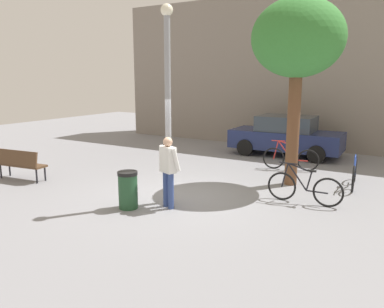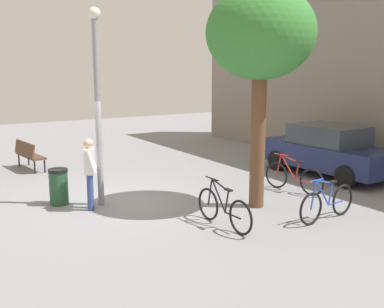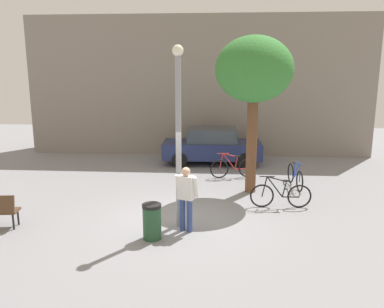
{
  "view_description": "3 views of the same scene",
  "coord_description": "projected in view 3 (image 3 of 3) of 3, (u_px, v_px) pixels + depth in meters",
  "views": [
    {
      "loc": [
        5.07,
        -7.71,
        2.99
      ],
      "look_at": [
        -0.29,
        1.25,
        0.89
      ],
      "focal_mm": 35.56,
      "sensor_mm": 36.0,
      "label": 1
    },
    {
      "loc": [
        10.34,
        -4.16,
        3.27
      ],
      "look_at": [
        0.33,
        2.03,
        1.06
      ],
      "focal_mm": 43.27,
      "sensor_mm": 36.0,
      "label": 2
    },
    {
      "loc": [
        1.07,
        -9.96,
        4.02
      ],
      "look_at": [
        0.2,
        1.83,
        1.46
      ],
      "focal_mm": 36.54,
      "sensor_mm": 36.0,
      "label": 3
    }
  ],
  "objects": [
    {
      "name": "building_facade",
      "position": [
        199.0,
        86.0,
        19.07
      ],
      "size": [
        16.21,
        2.0,
        6.49
      ],
      "primitive_type": "cube",
      "color": "gray",
      "rests_on": "ground_plane"
    },
    {
      "name": "lamppost",
      "position": [
        178.0,
        127.0,
        9.73
      ],
      "size": [
        0.28,
        0.28,
        4.6
      ],
      "color": "gray",
      "rests_on": "ground_plane"
    },
    {
      "name": "plaza_tree",
      "position": [
        254.0,
        72.0,
        12.32
      ],
      "size": [
        2.47,
        2.47,
        5.08
      ],
      "color": "brown",
      "rests_on": "ground_plane"
    },
    {
      "name": "ground_plane",
      "position": [
        180.0,
        220.0,
        10.64
      ],
      "size": [
        36.0,
        36.0,
        0.0
      ],
      "primitive_type": "plane",
      "color": "gray"
    },
    {
      "name": "parked_car_navy",
      "position": [
        212.0,
        146.0,
        16.92
      ],
      "size": [
        4.24,
        1.9,
        1.55
      ],
      "color": "navy",
      "rests_on": "ground_plane"
    },
    {
      "name": "person_by_lamppost",
      "position": [
        186.0,
        195.0,
        9.74
      ],
      "size": [
        0.63,
        0.44,
        1.67
      ],
      "color": "#334784",
      "rests_on": "ground_plane"
    },
    {
      "name": "bicycle_black",
      "position": [
        280.0,
        195.0,
        11.54
      ],
      "size": [
        1.81,
        0.11,
        0.97
      ],
      "color": "black",
      "rests_on": "ground_plane"
    },
    {
      "name": "bicycle_blue",
      "position": [
        295.0,
        176.0,
        13.59
      ],
      "size": [
        0.23,
        1.81,
        0.97
      ],
      "color": "black",
      "rests_on": "ground_plane"
    },
    {
      "name": "trash_bin",
      "position": [
        152.0,
        221.0,
        9.4
      ],
      "size": [
        0.46,
        0.46,
        0.88
      ],
      "color": "#234C2D",
      "rests_on": "ground_plane"
    },
    {
      "name": "bicycle_red",
      "position": [
        233.0,
        168.0,
        14.76
      ],
      "size": [
        1.77,
        0.46,
        0.97
      ],
      "color": "black",
      "rests_on": "ground_plane"
    }
  ]
}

